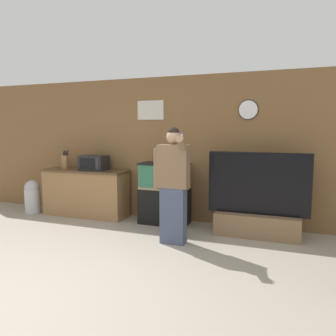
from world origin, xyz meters
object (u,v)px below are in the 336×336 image
object	(u,v)px
microwave	(94,163)
person_standing	(173,183)
trash_bin	(32,196)
knife_block	(65,162)
aquarium_on_stand	(165,193)
tv_on_stand	(257,212)
counter_island	(86,193)

from	to	relation	value
microwave	person_standing	size ratio (longest dim) A/B	0.29
trash_bin	microwave	bearing A→B (deg)	9.72
knife_block	aquarium_on_stand	distance (m)	2.15
person_standing	trash_bin	xyz separation A→B (m)	(-3.22, 0.68, -0.55)
microwave	trash_bin	size ratio (longest dim) A/B	0.76
aquarium_on_stand	person_standing	xyz separation A→B (m)	(0.47, -0.89, 0.34)
knife_block	person_standing	bearing A→B (deg)	-19.38
aquarium_on_stand	trash_bin	size ratio (longest dim) A/B	1.64
knife_block	trash_bin	world-z (taller)	knife_block
tv_on_stand	person_standing	world-z (taller)	person_standing
microwave	knife_block	xyz separation A→B (m)	(-0.65, -0.00, -0.00)
trash_bin	tv_on_stand	bearing A→B (deg)	0.60
knife_block	trash_bin	bearing A→B (deg)	-161.49
counter_island	microwave	bearing A→B (deg)	9.38
person_standing	tv_on_stand	bearing A→B (deg)	32.83
tv_on_stand	trash_bin	xyz separation A→B (m)	(-4.35, -0.05, -0.05)
counter_island	knife_block	size ratio (longest dim) A/B	4.60
microwave	aquarium_on_stand	distance (m)	1.52
person_standing	microwave	bearing A→B (deg)	154.61
counter_island	person_standing	distance (m)	2.31
knife_block	person_standing	world-z (taller)	person_standing
counter_island	tv_on_stand	size ratio (longest dim) A/B	1.10
counter_island	knife_block	distance (m)	0.75
aquarium_on_stand	microwave	bearing A→B (deg)	179.44
counter_island	microwave	xyz separation A→B (m)	(0.18, 0.03, 0.58)
tv_on_stand	trash_bin	world-z (taller)	tv_on_stand
counter_island	aquarium_on_stand	bearing A→B (deg)	0.55
counter_island	aquarium_on_stand	xyz separation A→B (m)	(1.62, 0.02, 0.09)
aquarium_on_stand	trash_bin	distance (m)	2.76
knife_block	aquarium_on_stand	size ratio (longest dim) A/B	0.34
microwave	knife_block	distance (m)	0.65
knife_block	trash_bin	xyz separation A→B (m)	(-0.65, -0.22, -0.69)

